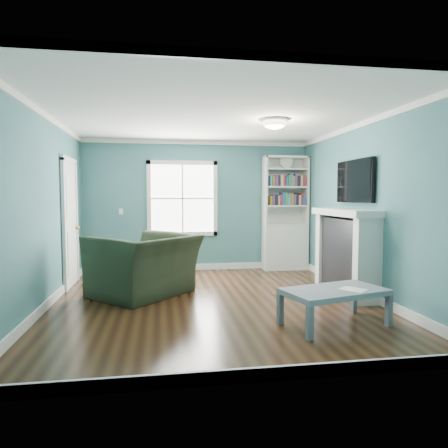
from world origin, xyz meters
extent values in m
plane|color=black|center=(0.00, 0.00, 0.00)|extent=(5.00, 5.00, 0.00)
plane|color=#366672|center=(0.00, 2.50, 1.30)|extent=(4.50, 0.00, 4.50)
plane|color=#366672|center=(0.00, -2.50, 1.30)|extent=(4.50, 0.00, 4.50)
plane|color=#366672|center=(-2.25, 0.00, 1.30)|extent=(0.00, 5.00, 5.00)
plane|color=#366672|center=(2.25, 0.00, 1.30)|extent=(0.00, 5.00, 5.00)
plane|color=white|center=(0.00, 0.00, 2.60)|extent=(5.00, 5.00, 0.00)
cube|color=white|center=(0.00, 2.48, 0.06)|extent=(4.50, 0.03, 0.12)
cube|color=white|center=(0.00, -2.48, 0.06)|extent=(4.50, 0.03, 0.12)
cube|color=white|center=(-2.23, 0.00, 0.06)|extent=(0.03, 5.00, 0.12)
cube|color=white|center=(2.23, 0.00, 0.06)|extent=(0.03, 5.00, 0.12)
cube|color=white|center=(0.00, 2.48, 2.56)|extent=(4.50, 0.04, 0.08)
cube|color=white|center=(0.00, -2.48, 2.56)|extent=(4.50, 0.04, 0.08)
cube|color=white|center=(-2.23, 0.00, 2.56)|extent=(0.04, 5.00, 0.08)
cube|color=white|center=(2.23, 0.00, 2.56)|extent=(0.04, 5.00, 0.08)
cube|color=white|center=(-0.30, 2.50, 1.45)|extent=(1.24, 0.01, 1.34)
cube|color=white|center=(-0.96, 2.48, 1.45)|extent=(0.08, 0.06, 1.50)
cube|color=white|center=(0.36, 2.48, 1.45)|extent=(0.08, 0.06, 1.50)
cube|color=white|center=(-0.30, 2.48, 0.74)|extent=(1.40, 0.06, 0.08)
cube|color=white|center=(-0.30, 2.48, 2.16)|extent=(1.40, 0.06, 0.08)
cube|color=white|center=(-0.30, 2.48, 1.45)|extent=(1.24, 0.03, 0.03)
cube|color=white|center=(-0.30, 2.48, 1.45)|extent=(0.03, 0.03, 1.34)
cube|color=silver|center=(1.77, 2.30, 0.45)|extent=(0.90, 0.35, 0.90)
cube|color=silver|center=(1.34, 2.30, 1.60)|extent=(0.04, 0.35, 1.40)
cube|color=silver|center=(2.20, 2.30, 1.60)|extent=(0.04, 0.35, 1.40)
cube|color=silver|center=(1.77, 2.46, 1.60)|extent=(0.90, 0.02, 1.40)
cube|color=silver|center=(1.77, 2.30, 2.28)|extent=(0.90, 0.35, 0.04)
cube|color=silver|center=(1.77, 2.30, 0.92)|extent=(0.84, 0.33, 0.03)
cube|color=silver|center=(1.77, 2.30, 1.30)|extent=(0.84, 0.33, 0.03)
cube|color=silver|center=(1.77, 2.30, 1.68)|extent=(0.84, 0.33, 0.03)
cube|color=silver|center=(1.77, 2.30, 2.04)|extent=(0.84, 0.33, 0.03)
cube|color=olive|center=(1.77, 2.28, 1.43)|extent=(0.70, 0.25, 0.22)
cube|color=#593366|center=(1.77, 2.28, 1.81)|extent=(0.70, 0.25, 0.22)
cylinder|color=beige|center=(1.77, 2.25, 2.19)|extent=(0.26, 0.06, 0.26)
cube|color=black|center=(2.09, 0.20, 0.60)|extent=(0.30, 1.20, 1.10)
cube|color=black|center=(2.07, 0.20, 0.40)|extent=(0.22, 0.65, 0.70)
cube|color=silver|center=(2.07, -0.47, 0.60)|extent=(0.36, 0.16, 1.20)
cube|color=silver|center=(2.07, 0.87, 0.60)|extent=(0.36, 0.16, 1.20)
cube|color=silver|center=(2.05, 0.20, 1.25)|extent=(0.44, 1.58, 0.10)
cube|color=black|center=(2.20, 0.20, 1.72)|extent=(0.06, 1.10, 0.65)
cube|color=silver|center=(-2.23, 1.40, 1.02)|extent=(0.04, 0.80, 2.05)
cube|color=white|center=(-2.22, 0.95, 1.02)|extent=(0.05, 0.08, 2.13)
cube|color=white|center=(-2.22, 1.85, 1.02)|extent=(0.05, 0.08, 2.13)
cube|color=white|center=(-2.22, 1.40, 2.09)|extent=(0.05, 0.98, 0.08)
sphere|color=#BF8C3F|center=(-2.17, 1.70, 0.95)|extent=(0.07, 0.07, 0.07)
ellipsoid|color=white|center=(0.90, 0.10, 2.54)|extent=(0.34, 0.34, 0.15)
cylinder|color=white|center=(0.90, 0.10, 2.58)|extent=(0.38, 0.38, 0.03)
cube|color=white|center=(-1.50, 2.48, 1.20)|extent=(0.08, 0.01, 0.12)
imported|color=#232D1C|center=(-0.98, 0.56, 0.61)|extent=(1.63, 1.64, 1.23)
cube|color=#555C66|center=(0.79, -1.65, 0.18)|extent=(0.08, 0.08, 0.36)
cube|color=#555C66|center=(1.86, -1.36, 0.18)|extent=(0.08, 0.08, 0.36)
cube|color=#555C66|center=(0.64, -1.10, 0.18)|extent=(0.08, 0.08, 0.36)
cube|color=#555C66|center=(1.71, -0.81, 0.18)|extent=(0.08, 0.08, 0.36)
cube|color=slate|center=(1.25, -1.23, 0.39)|extent=(1.29, 0.92, 0.06)
cube|color=white|center=(1.45, -1.29, 0.43)|extent=(0.35, 0.36, 0.00)
camera|label=1|loc=(-0.72, -5.52, 1.50)|focal=32.00mm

